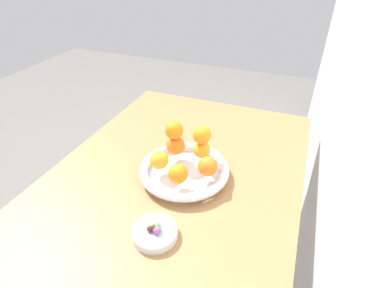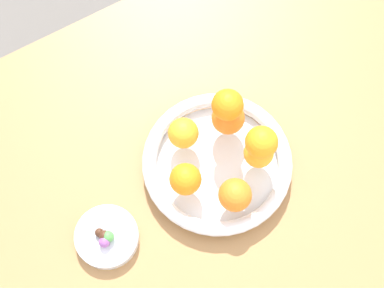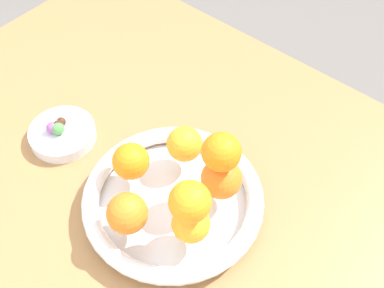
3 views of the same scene
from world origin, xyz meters
name	(u,v)px [view 3 (image 3 of 3)]	position (x,y,z in m)	size (l,w,h in m)	color
dining_table	(177,215)	(0.00, 0.00, 0.65)	(1.10, 0.76, 0.74)	#9E7042
fruit_bowl	(173,200)	(-0.02, 0.03, 0.76)	(0.27, 0.27, 0.04)	silver
candy_dish	(63,134)	(0.21, 0.05, 0.75)	(0.11, 0.11, 0.02)	silver
orange_0	(184,144)	(0.01, -0.03, 0.81)	(0.06, 0.06, 0.06)	orange
orange_1	(131,161)	(0.05, 0.04, 0.81)	(0.06, 0.06, 0.06)	orange
orange_2	(127,213)	(-0.01, 0.11, 0.81)	(0.06, 0.06, 0.06)	orange
orange_3	(191,224)	(-0.09, 0.06, 0.81)	(0.05, 0.05, 0.05)	orange
orange_4	(221,179)	(-0.07, -0.02, 0.81)	(0.06, 0.06, 0.06)	orange
orange_5	(190,202)	(-0.08, 0.06, 0.86)	(0.06, 0.06, 0.06)	orange
orange_6	(221,152)	(-0.07, -0.02, 0.87)	(0.06, 0.06, 0.06)	orange
candy_ball_0	(52,128)	(0.22, 0.06, 0.77)	(0.02, 0.02, 0.02)	#8C4C99
candy_ball_1	(61,122)	(0.22, 0.04, 0.77)	(0.02, 0.02, 0.02)	#472819
candy_ball_2	(58,129)	(0.21, 0.06, 0.77)	(0.02, 0.02, 0.02)	#4C9947
candy_ball_3	(58,126)	(0.22, 0.05, 0.77)	(0.02, 0.02, 0.02)	#472819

